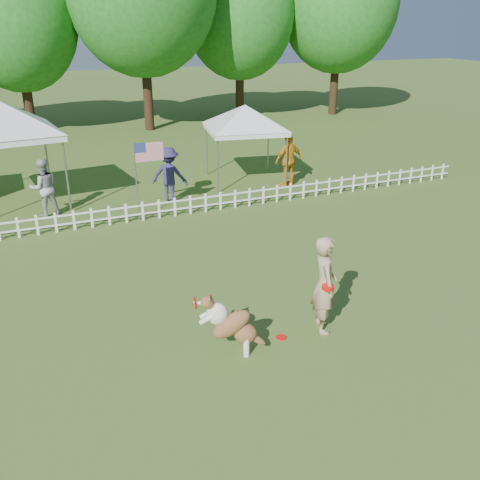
{
  "coord_description": "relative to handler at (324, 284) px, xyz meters",
  "views": [
    {
      "loc": [
        -3.98,
        -8.05,
        5.62
      ],
      "look_at": [
        0.29,
        2.0,
        1.1
      ],
      "focal_mm": 40.0,
      "sensor_mm": 36.0,
      "label": 1
    }
  ],
  "objects": [
    {
      "name": "picket_fence",
      "position": [
        -1.02,
        7.37,
        -0.67
      ],
      "size": [
        22.0,
        0.08,
        0.6
      ],
      "primitive_type": null,
      "color": "white",
      "rests_on": "ground"
    },
    {
      "name": "flag_pole",
      "position": [
        -1.87,
        7.5,
        0.21
      ],
      "size": [
        0.91,
        0.12,
        2.38
      ],
      "primitive_type": null,
      "rotation": [
        0.0,
        0.0,
        -0.02
      ],
      "color": "gray",
      "rests_on": "ground"
    },
    {
      "name": "handler",
      "position": [
        0.0,
        0.0,
        0.0
      ],
      "size": [
        0.65,
        0.82,
        1.95
      ],
      "primitive_type": "imported",
      "rotation": [
        0.0,
        0.0,
        1.28
      ],
      "color": "tan",
      "rests_on": "ground"
    },
    {
      "name": "frisbee_on_turf",
      "position": [
        -0.88,
        0.02,
        -0.96
      ],
      "size": [
        0.26,
        0.26,
        0.02
      ],
      "primitive_type": "cylinder",
      "rotation": [
        0.0,
        0.0,
        0.3
      ],
      "color": "red",
      "rests_on": "ground"
    },
    {
      "name": "tree_center_left",
      "position": [
        -4.02,
        22.87,
        3.93
      ],
      "size": [
        6.0,
        6.0,
        9.8
      ],
      "primitive_type": null,
      "color": "#21621C",
      "rests_on": "ground"
    },
    {
      "name": "canopy_tent_left",
      "position": [
        -5.32,
        10.34,
        0.68
      ],
      "size": [
        3.56,
        3.56,
        3.31
      ],
      "primitive_type": null,
      "rotation": [
        0.0,
        0.0,
        0.12
      ],
      "color": "white",
      "rests_on": "ground"
    },
    {
      "name": "tree_far_right",
      "position": [
        13.98,
        21.87,
        4.73
      ],
      "size": [
        7.0,
        7.0,
        11.4
      ],
      "primitive_type": null,
      "color": "#21621C",
      "rests_on": "ground"
    },
    {
      "name": "ground",
      "position": [
        -1.02,
        0.37,
        -0.97
      ],
      "size": [
        120.0,
        120.0,
        0.0
      ],
      "primitive_type": "plane",
      "color": "#3F5D1D",
      "rests_on": "ground"
    },
    {
      "name": "tree_center_right",
      "position": [
        1.98,
        21.37,
        5.33
      ],
      "size": [
        7.6,
        7.6,
        12.6
      ],
      "primitive_type": null,
      "color": "#21621C",
      "rests_on": "ground"
    },
    {
      "name": "canopy_tent_right",
      "position": [
        2.74,
        10.07,
        0.4
      ],
      "size": [
        3.1,
        3.1,
        2.75
      ],
      "primitive_type": null,
      "rotation": [
        0.0,
        0.0,
        -0.18
      ],
      "color": "white",
      "rests_on": "ground"
    },
    {
      "name": "spectator_a",
      "position": [
        -4.39,
        9.04,
        -0.09
      ],
      "size": [
        0.96,
        0.8,
        1.77
      ],
      "primitive_type": "imported",
      "rotation": [
        0.0,
        0.0,
        3.31
      ],
      "color": "#A3A2A7",
      "rests_on": "ground"
    },
    {
      "name": "tree_right",
      "position": [
        7.98,
        22.87,
        4.23
      ],
      "size": [
        6.2,
        6.2,
        10.4
      ],
      "primitive_type": null,
      "color": "#21621C",
      "rests_on": "ground"
    },
    {
      "name": "spectator_b",
      "position": [
        -0.5,
        8.81,
        -0.06
      ],
      "size": [
        1.36,
        1.2,
        1.83
      ],
      "primitive_type": "imported",
      "rotation": [
        0.0,
        0.0,
        2.58
      ],
      "color": "#292652",
      "rests_on": "ground"
    },
    {
      "name": "spectator_c",
      "position": [
        3.94,
        8.9,
        -0.02
      ],
      "size": [
        1.18,
        0.62,
        1.91
      ],
      "primitive_type": "imported",
      "rotation": [
        0.0,
        0.0,
        3.28
      ],
      "color": "orange",
      "rests_on": "ground"
    },
    {
      "name": "dog",
      "position": [
        -1.92,
        -0.07,
        -0.38
      ],
      "size": [
        1.21,
        0.79,
        1.19
      ],
      "primitive_type": null,
      "rotation": [
        0.0,
        0.0,
        -0.39
      ],
      "color": "brown",
      "rests_on": "ground"
    }
  ]
}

